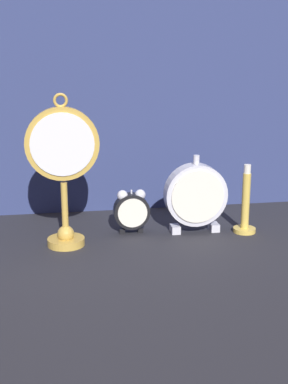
{
  "coord_description": "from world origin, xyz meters",
  "views": [
    {
      "loc": [
        -0.18,
        -1.02,
        0.41
      ],
      "look_at": [
        0.0,
        0.08,
        0.11
      ],
      "focal_mm": 50.0,
      "sensor_mm": 36.0,
      "label": 1
    }
  ],
  "objects": [
    {
      "name": "brass_candlestick",
      "position": [
        0.24,
        0.1,
        0.05
      ],
      "size": [
        0.05,
        0.05,
        0.16
      ],
      "color": "gold",
      "rests_on": "ground_plane"
    },
    {
      "name": "alarm_clock_twin_bell",
      "position": [
        -0.02,
        0.13,
        0.06
      ],
      "size": [
        0.08,
        0.03,
        0.1
      ],
      "color": "black",
      "rests_on": "ground_plane"
    },
    {
      "name": "mantel_clock_silver",
      "position": [
        0.13,
        0.12,
        0.09
      ],
      "size": [
        0.14,
        0.04,
        0.18
      ],
      "color": "silver",
      "rests_on": "ground_plane"
    },
    {
      "name": "ground_plane",
      "position": [
        0.0,
        0.0,
        0.0
      ],
      "size": [
        4.0,
        4.0,
        0.0
      ],
      "primitive_type": "plane",
      "color": "#232328"
    },
    {
      "name": "pocket_watch_on_stand",
      "position": [
        -0.17,
        0.08,
        0.17
      ],
      "size": [
        0.15,
        0.08,
        0.32
      ],
      "color": "gold",
      "rests_on": "ground_plane"
    },
    {
      "name": "fabric_backdrop_drape",
      "position": [
        0.0,
        0.33,
        0.36
      ],
      "size": [
        1.66,
        0.01,
        0.71
      ],
      "primitive_type": "cube",
      "color": "navy",
      "rests_on": "ground_plane"
    }
  ]
}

